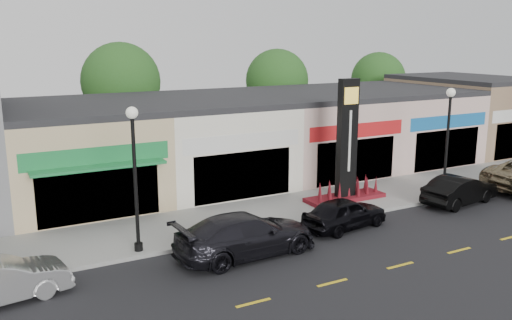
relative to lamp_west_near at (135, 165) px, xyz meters
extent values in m
plane|color=black|center=(8.00, -2.50, -3.48)|extent=(120.00, 120.00, 0.00)
cube|color=gray|center=(8.00, 1.85, -3.40)|extent=(52.00, 4.30, 0.15)
cube|color=gray|center=(8.00, -0.40, -3.40)|extent=(52.00, 0.20, 0.15)
cube|color=tan|center=(-0.50, 9.00, -1.23)|extent=(7.00, 10.00, 4.50)
cube|color=#262628|center=(-0.50, 9.00, 1.17)|extent=(7.00, 10.00, 0.30)
cube|color=black|center=(-0.50, 4.05, -2.08)|extent=(5.25, 0.10, 2.40)
cube|color=#1B7B3C|center=(-0.50, 4.05, -0.38)|extent=(6.30, 0.12, 0.80)
cube|color=#1B7B3C|center=(-0.50, 3.60, -0.78)|extent=(5.60, 0.90, 0.12)
cube|color=silver|center=(6.50, 9.00, -1.23)|extent=(7.00, 10.00, 4.50)
cube|color=#262628|center=(6.50, 9.00, 1.17)|extent=(7.00, 10.00, 0.30)
cube|color=black|center=(6.50, 4.05, -2.08)|extent=(5.25, 0.10, 2.40)
cube|color=silver|center=(6.50, 4.05, -0.38)|extent=(6.30, 0.12, 0.80)
cube|color=beige|center=(13.50, 9.00, -1.23)|extent=(7.00, 10.00, 4.50)
cube|color=#262628|center=(13.50, 9.00, 1.17)|extent=(7.00, 10.00, 0.30)
cube|color=black|center=(13.50, 4.05, -2.08)|extent=(5.25, 0.10, 2.40)
cube|color=red|center=(13.50, 4.05, -0.38)|extent=(6.30, 0.12, 0.80)
cube|color=beige|center=(20.50, 9.00, -1.23)|extent=(7.00, 10.00, 4.50)
cube|color=#262628|center=(20.50, 9.00, 1.17)|extent=(7.00, 10.00, 0.30)
cube|color=black|center=(20.50, 4.05, -2.08)|extent=(5.25, 0.10, 2.40)
cube|color=#1863A8|center=(20.50, 4.05, -0.38)|extent=(6.30, 0.12, 0.80)
cube|color=#8C6951|center=(27.50, 9.00, -0.98)|extent=(7.00, 10.00, 5.00)
cube|color=#262628|center=(27.50, 9.00, 1.67)|extent=(7.00, 10.00, 0.30)
cylinder|color=#382619|center=(4.00, 17.00, -1.90)|extent=(0.36, 0.36, 3.15)
sphere|color=#254B17|center=(4.00, 17.00, 1.75)|extent=(5.20, 5.20, 5.20)
cylinder|color=#382619|center=(16.00, 17.00, -1.99)|extent=(0.36, 0.36, 2.97)
sphere|color=#254B17|center=(16.00, 17.00, 1.42)|extent=(4.80, 4.80, 4.80)
cylinder|color=#382619|center=(26.00, 17.00, -2.08)|extent=(0.36, 0.36, 2.80)
sphere|color=#254B17|center=(26.00, 17.00, 1.16)|extent=(4.60, 4.60, 4.60)
cylinder|color=black|center=(0.00, 0.00, -3.18)|extent=(0.32, 0.32, 0.30)
cylinder|color=black|center=(0.00, 0.00, -0.68)|extent=(0.14, 0.14, 5.00)
sphere|color=silver|center=(0.00, 0.00, 1.92)|extent=(0.44, 0.44, 0.44)
cylinder|color=black|center=(16.00, 0.00, -3.18)|extent=(0.32, 0.32, 0.30)
cylinder|color=black|center=(16.00, 0.00, -0.68)|extent=(0.14, 0.14, 5.00)
sphere|color=silver|center=(16.00, 0.00, 1.92)|extent=(0.44, 0.44, 0.44)
cube|color=maroon|center=(11.00, 1.70, -3.23)|extent=(4.20, 1.30, 0.20)
cube|color=black|center=(11.00, 1.70, -0.33)|extent=(1.00, 0.40, 6.00)
cube|color=yellow|center=(11.00, 1.48, 1.87)|extent=(0.80, 0.05, 0.80)
cube|color=silver|center=(11.00, 1.48, -0.33)|extent=(0.12, 0.04, 3.00)
imported|color=black|center=(3.55, -1.99, -2.67)|extent=(2.60, 5.69, 1.62)
imported|color=black|center=(8.64, -1.36, -2.79)|extent=(2.18, 4.21, 1.37)
imported|color=black|center=(15.81, -1.20, -2.76)|extent=(2.15, 4.55, 1.44)
camera|label=1|loc=(-5.19, -19.08, 4.49)|focal=38.00mm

